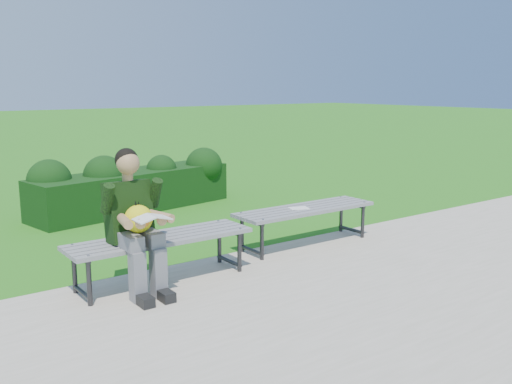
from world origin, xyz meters
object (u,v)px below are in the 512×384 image
Objects in this scene: bench_right at (305,212)px; hedge at (132,185)px; seated_boy at (135,218)px; paper_sheet at (299,208)px; bench_left at (161,242)px.

hedge is at bearing 105.31° from bench_right.
paper_sheet is (2.18, 0.28, -0.24)m from seated_boy.
hedge is 2.50× the size of seated_boy.
hedge is 1.82× the size of bench_left.
bench_right is at bearing -0.00° from paper_sheet.
bench_right is 0.12m from paper_sheet.
seated_boy is 2.21m from paper_sheet.
bench_left is at bearing 17.79° from seated_boy.
bench_right is 2.32m from seated_boy.
bench_left is 0.43m from seated_boy.
bench_right is at bearing -74.69° from hedge.
seated_boy is at bearing -162.21° from bench_left.
seated_boy is 5.06× the size of paper_sheet.
bench_left is at bearing -174.39° from paper_sheet.
bench_right reaches higher than paper_sheet.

